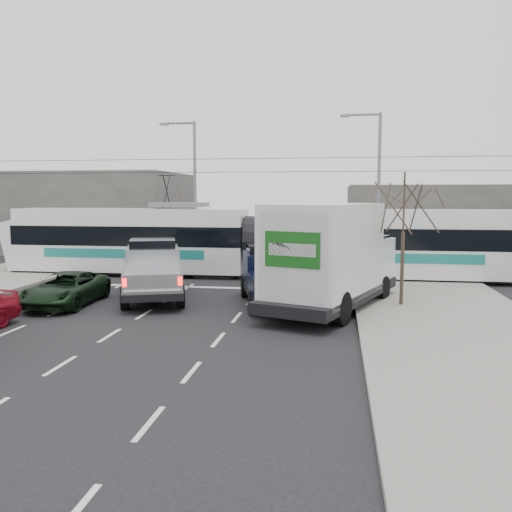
# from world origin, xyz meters

# --- Properties ---
(ground) EXTENTS (120.00, 120.00, 0.00)m
(ground) POSITION_xyz_m (0.00, 0.00, 0.00)
(ground) COLOR black
(ground) RESTS_ON ground
(sidewalk_right) EXTENTS (6.00, 60.00, 0.15)m
(sidewalk_right) POSITION_xyz_m (9.00, 0.00, 0.07)
(sidewalk_right) COLOR gray
(sidewalk_right) RESTS_ON ground
(rails) EXTENTS (60.00, 1.60, 0.03)m
(rails) POSITION_xyz_m (0.00, 10.00, 0.01)
(rails) COLOR #33302D
(rails) RESTS_ON ground
(building_left) EXTENTS (14.00, 10.00, 6.00)m
(building_left) POSITION_xyz_m (-14.00, 22.00, 3.00)
(building_left) COLOR slate
(building_left) RESTS_ON ground
(building_right) EXTENTS (12.00, 10.00, 5.00)m
(building_right) POSITION_xyz_m (12.00, 24.00, 2.50)
(building_right) COLOR slate
(building_right) RESTS_ON ground
(bare_tree) EXTENTS (2.40, 2.40, 5.00)m
(bare_tree) POSITION_xyz_m (7.60, 2.50, 3.79)
(bare_tree) COLOR #47382B
(bare_tree) RESTS_ON ground
(traffic_signal) EXTENTS (0.44, 0.44, 3.60)m
(traffic_signal) POSITION_xyz_m (6.47, 6.50, 2.74)
(traffic_signal) COLOR black
(traffic_signal) RESTS_ON ground
(street_lamp_near) EXTENTS (2.38, 0.25, 9.00)m
(street_lamp_near) POSITION_xyz_m (7.31, 14.00, 5.11)
(street_lamp_near) COLOR slate
(street_lamp_near) RESTS_ON ground
(street_lamp_far) EXTENTS (2.38, 0.25, 9.00)m
(street_lamp_far) POSITION_xyz_m (-4.19, 16.00, 5.11)
(street_lamp_far) COLOR slate
(street_lamp_far) RESTS_ON ground
(catenary) EXTENTS (60.00, 0.20, 7.00)m
(catenary) POSITION_xyz_m (0.00, 10.00, 3.88)
(catenary) COLOR black
(catenary) RESTS_ON ground
(tram) EXTENTS (26.09, 2.76, 5.32)m
(tram) POSITION_xyz_m (0.86, 9.50, 1.89)
(tram) COLOR white
(tram) RESTS_ON ground
(silver_pickup) EXTENTS (4.22, 6.92, 2.38)m
(silver_pickup) POSITION_xyz_m (-2.52, 3.39, 1.18)
(silver_pickup) COLOR black
(silver_pickup) RESTS_ON ground
(box_truck) EXTENTS (5.36, 8.40, 3.98)m
(box_truck) POSITION_xyz_m (4.95, 1.76, 1.96)
(box_truck) COLOR black
(box_truck) RESTS_ON ground
(navy_pickup) EXTENTS (3.25, 5.69, 2.26)m
(navy_pickup) POSITION_xyz_m (2.56, 2.76, 1.12)
(navy_pickup) COLOR black
(navy_pickup) RESTS_ON ground
(green_car) EXTENTS (2.31, 4.67, 1.27)m
(green_car) POSITION_xyz_m (-5.30, 1.17, 0.64)
(green_car) COLOR black
(green_car) RESTS_ON ground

